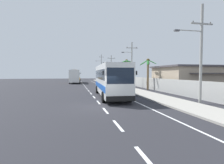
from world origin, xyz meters
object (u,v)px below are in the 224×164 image
(palm_second, at_px, (127,67))
(coach_bus_foreground, at_px, (110,79))
(utility_pole_far, at_px, (111,68))
(utility_pole_distant, at_px, (101,66))
(utility_pole_mid, at_px, (131,63))
(coach_bus_far_lane, at_px, (75,76))
(motorcycle_beside_bus, at_px, (116,86))
(pedestrian_near_kerb, at_px, (116,82))
(palm_nearest, at_px, (148,68))
(roadside_building, at_px, (194,78))
(pedestrian_midwalk, at_px, (122,82))
(utility_pole_nearest, at_px, (200,51))

(palm_second, bearing_deg, coach_bus_foreground, -112.23)
(utility_pole_far, xyz_separation_m, utility_pole_distant, (0.01, 18.93, 1.11))
(utility_pole_mid, height_order, utility_pole_far, utility_pole_mid)
(coach_bus_far_lane, distance_m, palm_second, 15.79)
(coach_bus_foreground, bearing_deg, utility_pole_distant, 82.38)
(motorcycle_beside_bus, height_order, utility_pole_mid, utility_pole_mid)
(pedestrian_near_kerb, bearing_deg, utility_pole_distant, -92.63)
(palm_nearest, distance_m, palm_second, 13.12)
(utility_pole_distant, bearing_deg, coach_bus_foreground, -97.62)
(roadside_building, bearing_deg, pedestrian_midwalk, 139.38)
(pedestrian_midwalk, bearing_deg, palm_nearest, -146.28)
(motorcycle_beside_bus, bearing_deg, pedestrian_midwalk, 62.30)
(utility_pole_far, bearing_deg, coach_bus_foreground, -102.11)
(palm_second, relative_size, roadside_building, 0.54)
(pedestrian_near_kerb, xyz_separation_m, palm_nearest, (3.62, -6.94, 2.59))
(palm_nearest, relative_size, roadside_building, 0.46)
(utility_pole_far, xyz_separation_m, palm_second, (1.39, -11.44, -0.10))
(utility_pole_nearest, xyz_separation_m, roadside_building, (7.81, 11.01, -2.69))
(utility_pole_distant, bearing_deg, utility_pole_mid, -89.90)
(coach_bus_foreground, xyz_separation_m, utility_pole_distant, (6.71, 50.18, 3.43))
(coach_bus_far_lane, relative_size, motorcycle_beside_bus, 5.67)
(pedestrian_near_kerb, distance_m, utility_pole_distant, 36.90)
(coach_bus_foreground, xyz_separation_m, utility_pole_nearest, (6.74, -6.60, 2.60))
(pedestrian_near_kerb, height_order, palm_second, palm_second)
(coach_bus_far_lane, xyz_separation_m, palm_nearest, (11.59, -23.17, 1.56))
(utility_pole_far, bearing_deg, coach_bus_far_lane, -172.63)
(pedestrian_near_kerb, bearing_deg, coach_bus_far_lane, -62.42)
(motorcycle_beside_bus, distance_m, pedestrian_near_kerb, 5.55)
(utility_pole_mid, relative_size, roadside_building, 0.77)
(pedestrian_midwalk, distance_m, utility_pole_far, 18.98)
(pedestrian_midwalk, relative_size, palm_second, 0.28)
(utility_pole_nearest, height_order, palm_second, utility_pole_nearest)
(utility_pole_distant, distance_m, roadside_building, 46.57)
(palm_nearest, bearing_deg, utility_pole_far, 92.42)
(coach_bus_foreground, bearing_deg, palm_second, 67.77)
(coach_bus_foreground, xyz_separation_m, pedestrian_midwalk, (4.93, 12.65, -1.02))
(pedestrian_midwalk, relative_size, utility_pole_distant, 0.17)
(roadside_building, bearing_deg, utility_pole_nearest, -125.34)
(coach_bus_foreground, height_order, palm_nearest, palm_nearest)
(coach_bus_foreground, xyz_separation_m, pedestrian_near_kerb, (4.12, 13.65, -1.06))
(motorcycle_beside_bus, relative_size, roadside_building, 0.17)
(coach_bus_foreground, height_order, utility_pole_far, utility_pole_far)
(motorcycle_beside_bus, xyz_separation_m, pedestrian_midwalk, (2.28, 4.34, 0.37))
(utility_pole_distant, bearing_deg, palm_nearest, -88.64)
(pedestrian_near_kerb, relative_size, roadside_building, 0.15)
(motorcycle_beside_bus, bearing_deg, utility_pole_mid, 44.17)
(coach_bus_foreground, height_order, pedestrian_near_kerb, coach_bus_foreground)
(coach_bus_foreground, distance_m, pedestrian_midwalk, 13.62)
(motorcycle_beside_bus, bearing_deg, utility_pole_far, 79.98)
(coach_bus_far_lane, height_order, utility_pole_far, utility_pole_far)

